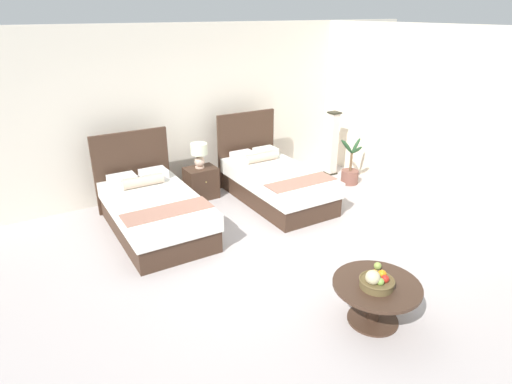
{
  "coord_description": "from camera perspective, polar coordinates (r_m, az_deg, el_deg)",
  "views": [
    {
      "loc": [
        -2.75,
        -4.18,
        3.01
      ],
      "look_at": [
        0.06,
        0.4,
        0.73
      ],
      "focal_mm": 30.26,
      "sensor_mm": 36.0,
      "label": 1
    }
  ],
  "objects": [
    {
      "name": "potted_palm",
      "position": [
        8.21,
        12.31,
        2.59
      ],
      "size": [
        0.5,
        0.52,
        0.9
      ],
      "color": "brown",
      "rests_on": "ground"
    },
    {
      "name": "bed_near_window",
      "position": [
        6.45,
        -13.35,
        -2.38
      ],
      "size": [
        1.2,
        2.09,
        1.28
      ],
      "color": "#3F2A1E",
      "rests_on": "ground"
    },
    {
      "name": "ground_plane",
      "position": [
        5.84,
        1.58,
        -8.16
      ],
      "size": [
        10.12,
        9.22,
        0.02
      ],
      "primitive_type": "cube",
      "color": "#B8AEAC"
    },
    {
      "name": "bed_near_corner",
      "position": [
        7.29,
        2.47,
        1.34
      ],
      "size": [
        1.15,
        2.11,
        1.33
      ],
      "color": "#3F2A1E",
      "rests_on": "ground"
    },
    {
      "name": "loose_apple",
      "position": [
        4.82,
        15.78,
        -9.4
      ],
      "size": [
        0.08,
        0.08,
        0.08
      ],
      "color": "#92A949",
      "rests_on": "coffee_table"
    },
    {
      "name": "wall_side_right",
      "position": [
        7.72,
        21.01,
        9.52
      ],
      "size": [
        0.12,
        4.82,
        2.82
      ],
      "primitive_type": "cube",
      "color": "silver",
      "rests_on": "ground"
    },
    {
      "name": "floor_lamp_corner",
      "position": [
        8.52,
        10.06,
        6.3
      ],
      "size": [
        0.2,
        0.2,
        1.23
      ],
      "color": "#28271B",
      "rests_on": "ground"
    },
    {
      "name": "wall_back",
      "position": [
        7.68,
        -9.98,
        10.61
      ],
      "size": [
        10.12,
        0.12,
        2.82
      ],
      "primitive_type": "cube",
      "color": "silver",
      "rests_on": "ground"
    },
    {
      "name": "coffee_table",
      "position": [
        4.68,
        15.56,
        -12.87
      ],
      "size": [
        0.89,
        0.89,
        0.46
      ],
      "color": "#3F2A1E",
      "rests_on": "ground"
    },
    {
      "name": "table_lamp",
      "position": [
        7.29,
        -7.53,
        5.2
      ],
      "size": [
        0.28,
        0.28,
        0.42
      ],
      "color": "beige",
      "rests_on": "nightstand"
    },
    {
      "name": "nightstand",
      "position": [
        7.45,
        -7.26,
        1.22
      ],
      "size": [
        0.52,
        0.41,
        0.54
      ],
      "color": "#3F2A1E",
      "rests_on": "ground"
    },
    {
      "name": "fruit_bowl",
      "position": [
        4.51,
        15.62,
        -11.25
      ],
      "size": [
        0.35,
        0.35,
        0.22
      ],
      "color": "brown",
      "rests_on": "coffee_table"
    }
  ]
}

